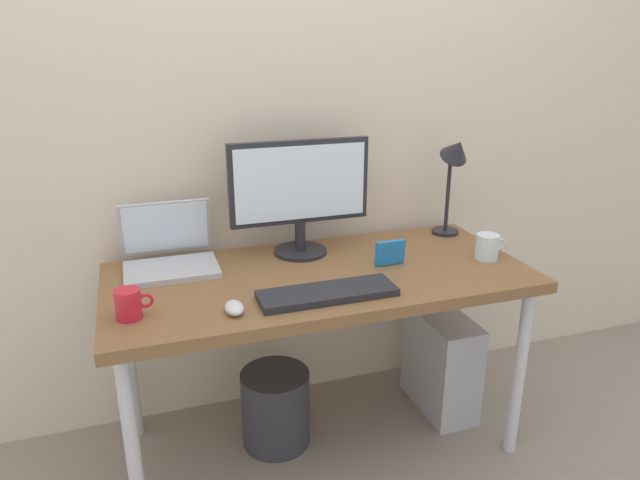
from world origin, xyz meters
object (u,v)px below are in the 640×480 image
(coffee_mug, at_px, (129,304))
(wastebasket, at_px, (276,408))
(desk_lamp, at_px, (454,164))
(mouse, at_px, (234,308))
(monitor, at_px, (300,190))
(glass_cup, at_px, (487,247))
(desk, at_px, (320,289))
(computer_tower, at_px, (441,362))
(laptop, at_px, (169,252))
(keyboard, at_px, (327,293))
(photo_frame, at_px, (390,253))

(coffee_mug, xyz_separation_m, wastebasket, (0.48, 0.21, -0.60))
(desk_lamp, distance_m, mouse, 1.09)
(monitor, height_order, glass_cup, monitor)
(desk, height_order, computer_tower, desk)
(laptop, height_order, wastebasket, laptop)
(keyboard, bearing_deg, monitor, 85.56)
(monitor, xyz_separation_m, photo_frame, (0.27, -0.22, -0.20))
(desk, height_order, wastebasket, desk)
(desk_lamp, distance_m, keyboard, 0.83)
(coffee_mug, bearing_deg, laptop, 68.71)
(monitor, height_order, photo_frame, monitor)
(monitor, bearing_deg, keyboard, -94.44)
(desk, relative_size, laptop, 4.56)
(laptop, relative_size, desk_lamp, 0.76)
(desk_lamp, bearing_deg, monitor, -179.96)
(wastebasket, bearing_deg, laptop, 153.34)
(monitor, bearing_deg, photo_frame, -39.03)
(laptop, relative_size, wastebasket, 1.07)
(monitor, height_order, computer_tower, monitor)
(coffee_mug, distance_m, computer_tower, 1.32)
(monitor, height_order, coffee_mug, monitor)
(wastebasket, bearing_deg, computer_tower, 0.19)
(photo_frame, bearing_deg, keyboard, -148.96)
(computer_tower, bearing_deg, desk, -174.05)
(laptop, xyz_separation_m, coffee_mug, (-0.14, -0.37, -0.01))
(keyboard, distance_m, glass_cup, 0.68)
(desk_lamp, bearing_deg, desk, -162.11)
(desk, height_order, photo_frame, photo_frame)
(keyboard, xyz_separation_m, glass_cup, (0.67, 0.13, 0.03))
(monitor, distance_m, laptop, 0.52)
(laptop, distance_m, glass_cup, 1.15)
(mouse, relative_size, wastebasket, 0.30)
(mouse, bearing_deg, wastebasket, 56.16)
(desk, relative_size, computer_tower, 3.48)
(glass_cup, distance_m, photo_frame, 0.37)
(desk, xyz_separation_m, desk_lamp, (0.63, 0.20, 0.36))
(desk, bearing_deg, desk_lamp, 17.89)
(desk_lamp, height_order, glass_cup, desk_lamp)
(wastebasket, bearing_deg, coffee_mug, -156.57)
(coffee_mug, height_order, photo_frame, photo_frame)
(glass_cup, relative_size, computer_tower, 0.28)
(coffee_mug, distance_m, photo_frame, 0.90)
(desk, bearing_deg, mouse, -147.80)
(laptop, distance_m, desk_lamp, 1.15)
(desk, xyz_separation_m, laptop, (-0.49, 0.22, 0.12))
(desk_lamp, xyz_separation_m, computer_tower, (-0.08, -0.15, -0.80))
(glass_cup, xyz_separation_m, wastebasket, (-0.79, 0.13, -0.61))
(desk_lamp, bearing_deg, glass_cup, -90.68)
(keyboard, xyz_separation_m, photo_frame, (0.30, 0.18, 0.04))
(mouse, xyz_separation_m, glass_cup, (0.97, 0.14, 0.03))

